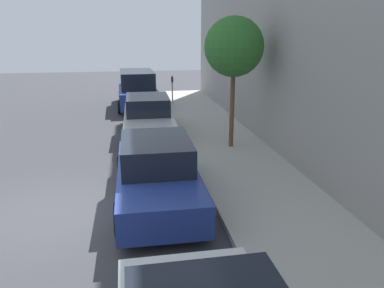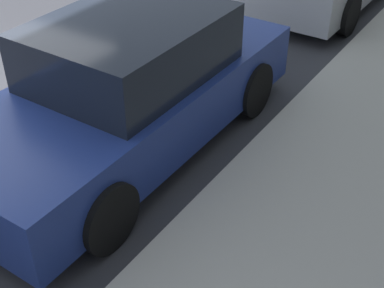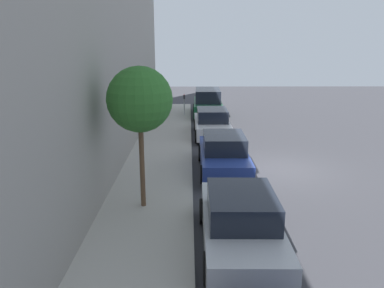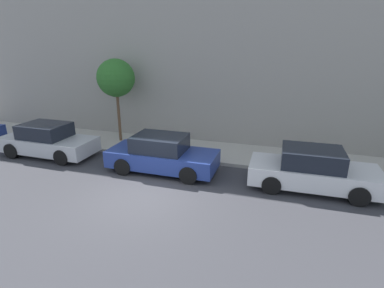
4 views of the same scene
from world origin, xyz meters
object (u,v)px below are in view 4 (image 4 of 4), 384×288
at_px(parked_sedan_third, 162,155).
at_px(street_tree, 116,78).
at_px(parked_sedan_second, 313,170).
at_px(parked_sedan_fourth, 48,141).

relative_size(parked_sedan_third, street_tree, 1.07).
relative_size(parked_sedan_second, street_tree, 1.07).
xyz_separation_m(parked_sedan_second, street_tree, (2.66, 9.41, 2.69)).
height_order(parked_sedan_second, parked_sedan_fourth, same).
distance_m(parked_sedan_third, street_tree, 5.26).
bearing_deg(parked_sedan_third, parked_sedan_fourth, 88.90).
bearing_deg(parked_sedan_third, parked_sedan_second, -88.86).
bearing_deg(parked_sedan_second, parked_sedan_fourth, 90.02).
xyz_separation_m(parked_sedan_second, parked_sedan_fourth, (-0.00, 11.70, -0.00)).
distance_m(parked_sedan_second, parked_sedan_fourth, 11.70).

